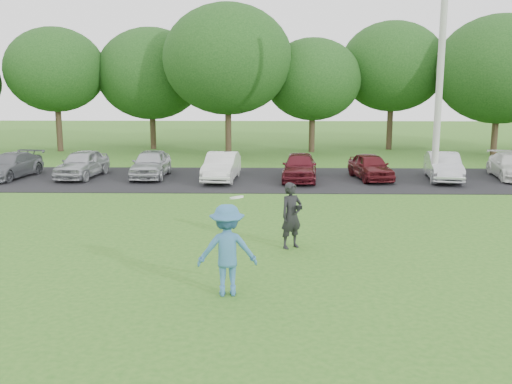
% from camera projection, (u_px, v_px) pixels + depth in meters
% --- Properties ---
extents(ground, '(100.00, 100.00, 0.00)m').
position_uv_depth(ground, '(253.00, 281.00, 12.40)').
color(ground, '#2D631C').
rests_on(ground, ground).
extents(parking_lot, '(32.00, 6.50, 0.03)m').
position_uv_depth(parking_lot, '(260.00, 179.00, 25.15)').
color(parking_lot, black).
rests_on(parking_lot, ground).
extents(utility_pole, '(0.28, 0.28, 10.07)m').
position_uv_depth(utility_pole, '(441.00, 62.00, 23.14)').
color(utility_pole, '#AFB0AB').
rests_on(utility_pole, ground).
extents(frisbee_player, '(1.28, 0.83, 2.13)m').
position_uv_depth(frisbee_player, '(227.00, 250.00, 11.48)').
color(frisbee_player, teal).
rests_on(frisbee_player, ground).
extents(camera_bystander, '(0.75, 0.70, 1.73)m').
position_uv_depth(camera_bystander, '(291.00, 215.00, 14.74)').
color(camera_bystander, black).
rests_on(camera_bystander, ground).
extents(parked_cars, '(30.48, 4.61, 1.24)m').
position_uv_depth(parked_cars, '(258.00, 166.00, 25.01)').
color(parked_cars, silver).
rests_on(parked_cars, parking_lot).
extents(tree_row, '(42.39, 9.85, 8.64)m').
position_uv_depth(tree_row, '(288.00, 70.00, 33.75)').
color(tree_row, '#38281C').
rests_on(tree_row, ground).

